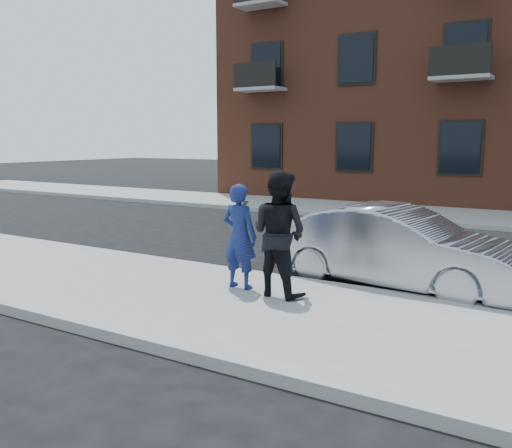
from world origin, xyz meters
The scene contains 8 objects.
ground centered at (0.00, 0.00, 0.00)m, with size 100.00×100.00×0.00m, color black.
near_sidewalk centered at (0.00, -0.25, 0.07)m, with size 50.00×3.50×0.15m, color gray.
near_curb centered at (0.00, 1.55, 0.07)m, with size 50.00×0.10×0.15m, color #999691.
far_sidewalk centered at (0.00, 11.25, 0.07)m, with size 50.00×3.50×0.15m, color gray.
far_curb centered at (0.00, 9.45, 0.07)m, with size 50.00×0.10×0.15m, color #999691.
silver_sedan centered at (1.19, 2.30, 0.69)m, with size 1.46×4.18×1.38m, color #999BA3.
man_hoodie centered at (-0.78, 0.50, 0.98)m, with size 0.62×0.49×1.65m.
man_peacoat centered at (-0.06, 0.47, 1.09)m, with size 0.99×0.82×1.88m.
Camera 1 is at (3.74, -6.50, 2.47)m, focal length 38.00 mm.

